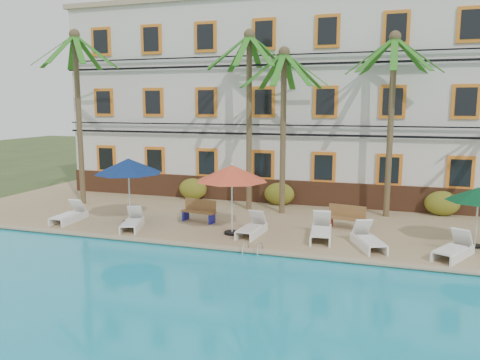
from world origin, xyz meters
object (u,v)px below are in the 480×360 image
(umbrella_red, at_px, (232,174))
(umbrella_green, at_px, (479,195))
(palm_c, at_px, (283,108))
(lounger_f, at_px, (454,249))
(pool_ladder, at_px, (253,252))
(palm_a, at_px, (78,95))
(lounger_b, at_px, (132,222))
(umbrella_blue, at_px, (128,166))
(lounger_e, at_px, (368,239))
(bench_left, at_px, (200,210))
(lounger_d, at_px, (321,230))
(lounger_a, at_px, (70,215))
(palm_b, at_px, (249,97))
(lounger_c, at_px, (252,228))
(palm_d, at_px, (392,100))
(bench_right, at_px, (347,217))

(umbrella_red, xyz_separation_m, umbrella_green, (8.54, 0.97, -0.49))
(palm_c, relative_size, lounger_f, 3.78)
(umbrella_red, height_order, umbrella_green, umbrella_red)
(umbrella_green, xyz_separation_m, pool_ladder, (-7.16, -2.91, -1.84))
(palm_a, relative_size, lounger_b, 4.46)
(umbrella_blue, bearing_deg, pool_ladder, -20.74)
(lounger_e, relative_size, bench_left, 1.29)
(lounger_d, bearing_deg, lounger_b, -173.52)
(palm_a, bearing_deg, lounger_b, -36.08)
(lounger_f, bearing_deg, palm_a, 167.92)
(palm_a, bearing_deg, lounger_f, -12.08)
(palm_c, bearing_deg, lounger_a, -152.37)
(palm_b, bearing_deg, lounger_c, -71.86)
(palm_b, distance_m, umbrella_red, 5.25)
(palm_a, xyz_separation_m, bench_left, (6.95, -1.64, -4.88))
(lounger_d, bearing_deg, bench_left, 168.63)
(umbrella_blue, height_order, lounger_d, umbrella_blue)
(palm_b, height_order, lounger_e, palm_b)
(palm_a, distance_m, palm_d, 14.56)
(lounger_f, bearing_deg, bench_right, 144.17)
(bench_right, bearing_deg, umbrella_green, -14.49)
(lounger_f, bearing_deg, umbrella_green, 59.63)
(lounger_e, distance_m, bench_right, 2.52)
(umbrella_blue, bearing_deg, bench_right, 11.72)
(umbrella_red, xyz_separation_m, bench_right, (4.11, 2.11, -1.86))
(palm_a, relative_size, lounger_d, 4.00)
(lounger_f, bearing_deg, palm_d, 111.93)
(palm_a, relative_size, palm_c, 1.14)
(umbrella_blue, relative_size, lounger_d, 1.32)
(palm_a, xyz_separation_m, umbrella_red, (8.87, -3.07, -3.02))
(lounger_b, bearing_deg, bench_right, 17.59)
(lounger_b, xyz_separation_m, lounger_e, (9.04, 0.23, 0.02))
(lounger_b, distance_m, lounger_c, 4.82)
(lounger_b, xyz_separation_m, lounger_c, (4.79, 0.57, 0.01))
(palm_b, distance_m, lounger_a, 9.38)
(palm_b, bearing_deg, palm_c, -10.11)
(lounger_c, bearing_deg, umbrella_green, 6.32)
(pool_ladder, bearing_deg, lounger_a, 168.76)
(bench_left, bearing_deg, lounger_f, -11.18)
(umbrella_red, relative_size, pool_ladder, 3.67)
(palm_c, distance_m, lounger_e, 7.33)
(palm_c, distance_m, umbrella_red, 4.82)
(palm_b, distance_m, lounger_d, 7.45)
(umbrella_red, xyz_separation_m, bench_left, (-1.92, 1.43, -1.86))
(palm_b, bearing_deg, bench_right, -25.12)
(lounger_f, bearing_deg, lounger_d, 169.05)
(lounger_a, relative_size, bench_left, 1.20)
(lounger_b, height_order, bench_left, bench_left)
(lounger_f, xyz_separation_m, pool_ladder, (-6.31, -1.47, -0.29))
(palm_d, height_order, bench_left, palm_d)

